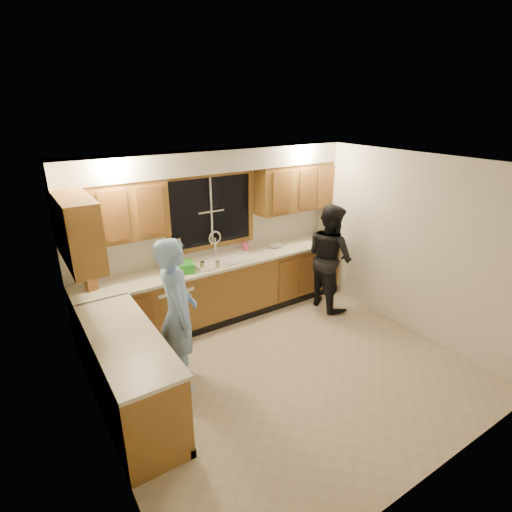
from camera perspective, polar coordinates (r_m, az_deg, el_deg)
The scene contains 26 objects.
floor at distance 5.16m, azimuth 4.26°, elevation -15.83°, with size 4.20×4.20×0.00m, color #B8A98E.
ceiling at distance 4.17m, azimuth 5.21°, elevation 12.79°, with size 4.20×4.20×0.00m, color white.
wall_back at distance 6.03m, azimuth -6.36°, elevation 3.16°, with size 4.20×4.20×0.00m, color silver.
wall_left at distance 3.76m, azimuth -22.06°, elevation -10.05°, with size 3.80×3.80×0.00m, color silver.
wall_right at distance 5.96m, azimuth 20.93°, elevation 1.64°, with size 3.80×3.80×0.00m, color silver.
base_cabinets_back at distance 6.09m, azimuth -4.76°, elevation -4.84°, with size 4.20×0.60×0.88m, color olive.
base_cabinets_left at distance 4.53m, azimuth -17.77°, elevation -15.96°, with size 0.60×1.90×0.88m, color olive.
countertop_back at distance 5.89m, azimuth -4.83°, elevation -0.87°, with size 4.20×0.63×0.04m, color beige.
countertop_left at distance 4.28m, azimuth -18.27°, elevation -10.97°, with size 0.63×1.90×0.04m, color beige.
upper_cabinets_left at distance 5.26m, azimuth -19.79°, elevation 5.87°, with size 1.35×0.33×0.75m, color olive.
upper_cabinets_right at distance 6.50m, azimuth 5.53°, elevation 9.74°, with size 1.35×0.33×0.75m, color olive.
upper_cabinets_return at distance 4.59m, azimuth -24.01°, elevation 3.14°, with size 0.33×0.90×0.75m, color olive.
soffit at distance 5.63m, azimuth -5.99°, elevation 13.40°, with size 4.20×0.35×0.30m, color silver.
window_frame at distance 5.93m, azimuth -6.45°, elevation 6.36°, with size 1.44×0.03×1.14m.
sink at distance 5.92m, azimuth -4.91°, elevation -1.12°, with size 0.86×0.52×0.57m.
dishwasher at distance 5.79m, azimuth -12.17°, elevation -7.07°, with size 0.60×0.56×0.82m, color white.
stove at distance 4.09m, azimuth -15.40°, elevation -20.16°, with size 0.58×0.75×0.90m, color white.
man at distance 4.54m, azimuth -11.09°, elevation -8.29°, with size 0.66×0.43×1.80m, color #7DABED.
woman at distance 6.34m, azimuth 10.48°, elevation -0.11°, with size 0.82×0.64×1.68m, color black.
knife_block at distance 5.33m, azimuth -22.50°, elevation -3.27°, with size 0.13×0.11×0.24m, color brown.
cutting_board at distance 5.74m, azimuth -11.64°, elevation 0.39°, with size 0.28×0.02×0.37m, color tan.
dish_crate at distance 5.55m, azimuth -10.42°, elevation -1.58°, with size 0.29×0.27×0.13m, color green.
soap_bottle at distance 6.25m, azimuth -1.51°, elevation 1.62°, with size 0.08×0.08×0.18m, color #EE5A90.
bowl at distance 6.41m, azimuth 2.71°, elevation 1.47°, with size 0.20×0.20×0.05m, color silver.
can_left at distance 5.57m, azimuth -7.64°, elevation -1.40°, with size 0.07×0.07×0.12m, color #BCAD91.
can_right at distance 5.60m, azimuth -5.53°, elevation -1.25°, with size 0.06×0.06×0.11m, color #BCAD91.
Camera 1 is at (-2.55, -3.24, 3.10)m, focal length 28.00 mm.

